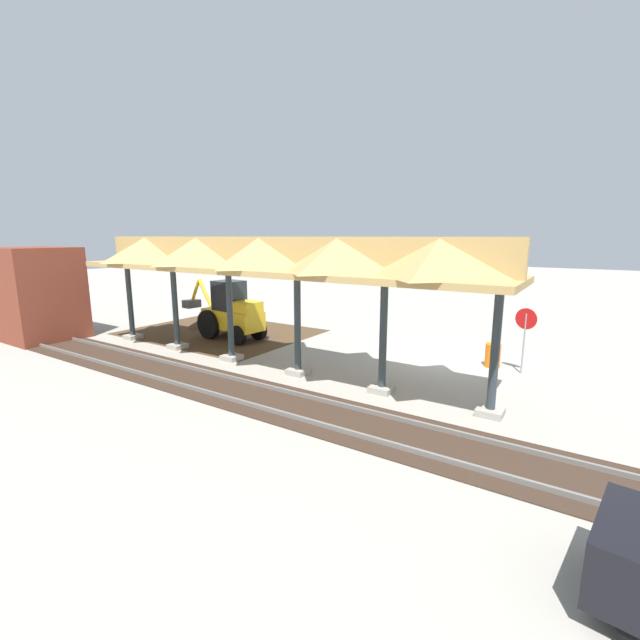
# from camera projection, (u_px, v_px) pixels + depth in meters

# --- Properties ---
(ground_plane) EXTENTS (120.00, 120.00, 0.00)m
(ground_plane) POSITION_uv_depth(u_px,v_px,m) (446.00, 361.00, 17.18)
(ground_plane) COLOR #9E998E
(dirt_work_zone) EXTENTS (9.20, 7.00, 0.01)m
(dirt_work_zone) POSITION_uv_depth(u_px,v_px,m) (220.00, 332.00, 22.26)
(dirt_work_zone) COLOR #4C3823
(dirt_work_zone) RESTS_ON ground
(platform_canopy) EXTENTS (17.78, 3.20, 4.90)m
(platform_canopy) POSITION_uv_depth(u_px,v_px,m) (260.00, 257.00, 15.59)
(platform_canopy) COLOR #9E998E
(platform_canopy) RESTS_ON ground
(rail_tracks) EXTENTS (60.00, 2.58, 0.15)m
(rail_tracks) POSITION_uv_depth(u_px,v_px,m) (364.00, 424.00, 11.29)
(rail_tracks) COLOR slate
(rail_tracks) RESTS_ON ground
(stop_sign) EXTENTS (0.74, 0.23, 2.41)m
(stop_sign) POSITION_uv_depth(u_px,v_px,m) (525.00, 327.00, 15.25)
(stop_sign) COLOR gray
(stop_sign) RESTS_ON ground
(backhoe) EXTENTS (5.26, 1.96, 2.82)m
(backhoe) POSITION_uv_depth(u_px,v_px,m) (230.00, 313.00, 20.69)
(backhoe) COLOR yellow
(backhoe) RESTS_ON ground
(dirt_mound) EXTENTS (4.64, 4.64, 1.32)m
(dirt_mound) POSITION_uv_depth(u_px,v_px,m) (209.00, 326.00, 23.69)
(dirt_mound) COLOR #4C3823
(dirt_mound) RESTS_ON ground
(brick_utility_building) EXTENTS (3.69, 3.09, 4.40)m
(brick_utility_building) POSITION_uv_depth(u_px,v_px,m) (37.00, 293.00, 20.61)
(brick_utility_building) COLOR brown
(brick_utility_building) RESTS_ON ground
(traffic_barrel) EXTENTS (0.56, 0.56, 0.90)m
(traffic_barrel) POSITION_uv_depth(u_px,v_px,m) (493.00, 355.00, 16.29)
(traffic_barrel) COLOR orange
(traffic_barrel) RESTS_ON ground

